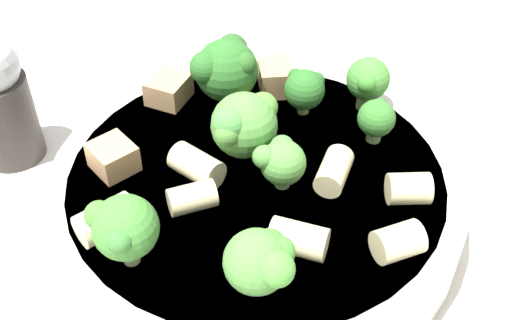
% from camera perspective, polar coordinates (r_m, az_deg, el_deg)
% --- Properties ---
extents(ground_plane, '(2.00, 2.00, 0.00)m').
position_cam_1_polar(ground_plane, '(0.38, 0.00, -4.94)').
color(ground_plane, beige).
extents(pasta_bowl, '(0.23, 0.23, 0.03)m').
position_cam_1_polar(pasta_bowl, '(0.37, 0.00, -2.80)').
color(pasta_bowl, silver).
rests_on(pasta_bowl, ground_plane).
extents(broccoli_floret_0, '(0.03, 0.03, 0.04)m').
position_cam_1_polar(broccoli_floret_0, '(0.29, 0.50, -8.94)').
color(broccoli_floret_0, '#84AD60').
rests_on(broccoli_floret_0, pasta_bowl).
extents(broccoli_floret_1, '(0.03, 0.03, 0.03)m').
position_cam_1_polar(broccoli_floret_1, '(0.39, 4.35, 6.32)').
color(broccoli_floret_1, '#84AD60').
rests_on(broccoli_floret_1, pasta_bowl).
extents(broccoli_floret_2, '(0.02, 0.02, 0.03)m').
position_cam_1_polar(broccoli_floret_2, '(0.38, 10.63, 3.70)').
color(broccoli_floret_2, '#84AD60').
rests_on(broccoli_floret_2, pasta_bowl).
extents(broccoli_floret_3, '(0.04, 0.04, 0.04)m').
position_cam_1_polar(broccoli_floret_3, '(0.36, -1.13, 3.22)').
color(broccoli_floret_3, '#9EC175').
rests_on(broccoli_floret_3, pasta_bowl).
extents(broccoli_floret_4, '(0.05, 0.04, 0.04)m').
position_cam_1_polar(broccoli_floret_4, '(0.40, -2.71, 8.18)').
color(broccoli_floret_4, '#84AD60').
rests_on(broccoli_floret_4, pasta_bowl).
extents(broccoli_floret_5, '(0.03, 0.03, 0.03)m').
position_cam_1_polar(broccoli_floret_5, '(0.34, 2.23, -0.07)').
color(broccoli_floret_5, '#84AD60').
rests_on(broccoli_floret_5, pasta_bowl).
extents(broccoli_floret_6, '(0.03, 0.03, 0.04)m').
position_cam_1_polar(broccoli_floret_6, '(0.30, -11.70, -5.93)').
color(broccoli_floret_6, '#93B766').
rests_on(broccoli_floret_6, pasta_bowl).
extents(broccoli_floret_7, '(0.03, 0.03, 0.03)m').
position_cam_1_polar(broccoli_floret_7, '(0.40, 9.95, 6.98)').
color(broccoli_floret_7, '#84AD60').
rests_on(broccoli_floret_7, pasta_bowl).
extents(rigatoni_0, '(0.02, 0.03, 0.02)m').
position_cam_1_polar(rigatoni_0, '(0.32, 3.79, -7.02)').
color(rigatoni_0, beige).
rests_on(rigatoni_0, pasta_bowl).
extents(rigatoni_1, '(0.02, 0.02, 0.02)m').
position_cam_1_polar(rigatoni_1, '(0.35, 13.41, -2.49)').
color(rigatoni_1, beige).
rests_on(rigatoni_1, pasta_bowl).
extents(rigatoni_2, '(0.03, 0.03, 0.02)m').
position_cam_1_polar(rigatoni_2, '(0.32, 12.50, -7.13)').
color(rigatoni_2, beige).
rests_on(rigatoni_2, pasta_bowl).
extents(rigatoni_3, '(0.03, 0.03, 0.02)m').
position_cam_1_polar(rigatoni_3, '(0.33, -13.19, -5.19)').
color(rigatoni_3, beige).
rests_on(rigatoni_3, pasta_bowl).
extents(rigatoni_4, '(0.03, 0.03, 0.02)m').
position_cam_1_polar(rigatoni_4, '(0.34, -5.70, -3.35)').
color(rigatoni_4, beige).
rests_on(rigatoni_4, pasta_bowl).
extents(rigatoni_5, '(0.03, 0.03, 0.02)m').
position_cam_1_polar(rigatoni_5, '(0.35, -5.29, -0.51)').
color(rigatoni_5, beige).
rests_on(rigatoni_5, pasta_bowl).
extents(rigatoni_6, '(0.03, 0.02, 0.02)m').
position_cam_1_polar(rigatoni_6, '(0.35, 6.98, -0.57)').
color(rigatoni_6, beige).
rests_on(rigatoni_6, pasta_bowl).
extents(chicken_chunk_0, '(0.03, 0.03, 0.02)m').
position_cam_1_polar(chicken_chunk_0, '(0.41, -7.78, 6.25)').
color(chicken_chunk_0, tan).
rests_on(chicken_chunk_0, pasta_bowl).
extents(chicken_chunk_1, '(0.03, 0.03, 0.02)m').
position_cam_1_polar(chicken_chunk_1, '(0.37, -12.59, 0.26)').
color(chicken_chunk_1, tan).
rests_on(chicken_chunk_1, pasta_bowl).
extents(chicken_chunk_2, '(0.02, 0.02, 0.01)m').
position_cam_1_polar(chicken_chunk_2, '(0.39, -0.32, 4.09)').
color(chicken_chunk_2, tan).
rests_on(chicken_chunk_2, pasta_bowl).
extents(chicken_chunk_3, '(0.03, 0.03, 0.02)m').
position_cam_1_polar(chicken_chunk_3, '(0.42, 2.41, 7.33)').
color(chicken_chunk_3, tan).
rests_on(chicken_chunk_3, pasta_bowl).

